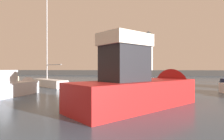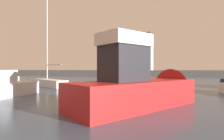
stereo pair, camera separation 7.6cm
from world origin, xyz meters
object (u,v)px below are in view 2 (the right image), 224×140
motorboat_1 (150,86)px  motorboat_5 (2,78)px  motorboat_3 (123,80)px  sailboat_moored (49,82)px  lighthouse (149,52)px  motorboat_2 (15,87)px

motorboat_1 → motorboat_5: 26.84m
motorboat_1 → motorboat_3: motorboat_1 is taller
sailboat_moored → motorboat_5: bearing=151.7°
lighthouse → sailboat_moored: bearing=-107.1°
motorboat_1 → motorboat_3: (-2.80, 11.22, -0.35)m
lighthouse → motorboat_1: lighthouse is taller
motorboat_2 → motorboat_5: bearing=133.5°
motorboat_1 → motorboat_5: (-22.23, 15.03, -0.49)m
motorboat_2 → motorboat_3: motorboat_3 is taller
motorboat_3 → sailboat_moored: sailboat_moored is taller
motorboat_2 → motorboat_5: (-12.19, 12.84, -0.08)m
motorboat_1 → motorboat_2: bearing=167.7°
lighthouse → motorboat_3: 36.59m
motorboat_1 → motorboat_2: motorboat_1 is taller
motorboat_3 → motorboat_5: size_ratio=1.21×
motorboat_1 → lighthouse: bearing=89.0°
motorboat_1 → motorboat_5: motorboat_1 is taller
motorboat_1 → motorboat_3: size_ratio=1.16×
motorboat_1 → motorboat_2: 10.29m
motorboat_2 → motorboat_5: 17.70m
lighthouse → motorboat_5: size_ratio=1.92×
motorboat_3 → sailboat_moored: (-8.06, -2.31, -0.18)m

